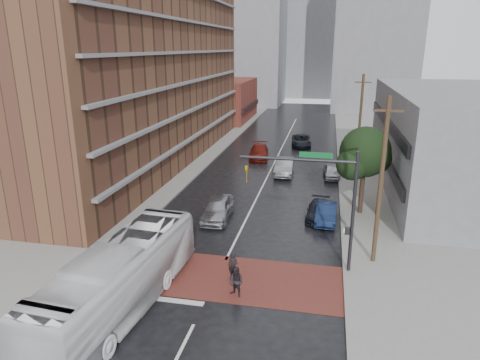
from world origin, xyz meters
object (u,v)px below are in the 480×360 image
(pedestrian_a, at_px, (233,266))
(car_parked_mid, at_px, (318,211))
(car_travel_b, at_px, (284,166))
(car_parked_near, at_px, (326,213))
(car_parked_far, at_px, (332,171))
(pedestrian_b, at_px, (236,282))
(car_travel_a, at_px, (218,209))
(car_travel_c, at_px, (259,152))
(suv_travel, at_px, (301,141))
(transit_bus, at_px, (119,279))

(pedestrian_a, height_order, car_parked_mid, pedestrian_a)
(car_parked_mid, bearing_deg, car_travel_b, 112.15)
(car_travel_b, xyz_separation_m, car_parked_near, (4.36, -11.73, -0.14))
(car_parked_far, bearing_deg, car_parked_near, -95.27)
(pedestrian_b, height_order, car_travel_a, car_travel_a)
(car_parked_near, bearing_deg, car_travel_c, 116.17)
(pedestrian_a, relative_size, car_parked_near, 0.39)
(car_travel_a, relative_size, suv_travel, 0.93)
(pedestrian_b, relative_size, car_parked_mid, 0.40)
(car_travel_c, bearing_deg, car_parked_near, -72.15)
(transit_bus, distance_m, car_travel_c, 31.46)
(car_travel_b, height_order, car_parked_far, car_travel_b)
(car_travel_a, relative_size, car_travel_c, 0.93)
(pedestrian_a, bearing_deg, car_parked_far, 96.44)
(transit_bus, relative_size, suv_travel, 2.33)
(car_travel_a, xyz_separation_m, car_parked_mid, (7.47, 1.66, -0.24))
(car_parked_near, distance_m, car_parked_far, 11.59)
(car_travel_c, distance_m, car_parked_near, 19.58)
(pedestrian_a, bearing_deg, transit_bus, -119.96)
(suv_travel, height_order, car_parked_mid, suv_travel)
(transit_bus, height_order, pedestrian_a, transit_bus)
(transit_bus, distance_m, car_parked_far, 27.10)
(car_travel_c, height_order, car_parked_near, car_travel_c)
(transit_bus, distance_m, pedestrian_b, 5.88)
(pedestrian_a, relative_size, suv_travel, 0.31)
(pedestrian_b, height_order, suv_travel, pedestrian_b)
(car_parked_far, bearing_deg, car_travel_b, 174.86)
(pedestrian_a, xyz_separation_m, car_parked_far, (5.37, 21.16, -0.18))
(transit_bus, relative_size, pedestrian_b, 7.39)
(car_travel_a, distance_m, car_parked_mid, 7.65)
(car_parked_mid, bearing_deg, pedestrian_b, -104.73)
(car_travel_c, relative_size, car_parked_far, 1.40)
(pedestrian_b, distance_m, car_parked_near, 12.06)
(car_travel_b, relative_size, car_parked_near, 1.21)
(car_travel_c, xyz_separation_m, car_parked_mid, (7.39, -17.41, -0.17))
(car_parked_far, bearing_deg, pedestrian_b, -105.38)
(car_travel_a, height_order, car_travel_c, car_travel_a)
(car_travel_a, xyz_separation_m, suv_travel, (4.53, 26.37, -0.11))
(car_travel_a, xyz_separation_m, car_parked_near, (8.06, 1.19, -0.14))
(car_travel_b, distance_m, car_parked_near, 12.51)
(pedestrian_b, distance_m, car_parked_far, 23.29)
(pedestrian_b, height_order, car_parked_far, pedestrian_b)
(pedestrian_b, xyz_separation_m, car_parked_mid, (3.87, 11.67, -0.23))
(suv_travel, relative_size, car_parked_far, 1.39)
(car_parked_far, bearing_deg, car_travel_a, -126.84)
(pedestrian_a, height_order, car_travel_b, car_travel_b)
(car_travel_a, distance_m, suv_travel, 26.76)
(car_travel_b, xyz_separation_m, car_parked_far, (4.75, -0.15, -0.20))
(transit_bus, height_order, car_parked_mid, transit_bus)
(car_parked_mid, distance_m, car_parked_far, 11.15)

